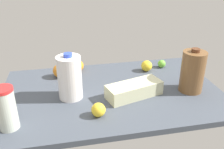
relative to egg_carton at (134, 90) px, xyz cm
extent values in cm
cube|color=#424A54|center=(-10.37, 7.97, -5.25)|extent=(120.00, 76.00, 3.00)
cube|color=beige|center=(0.00, 0.00, 0.00)|extent=(31.89, 19.06, 7.50)
cylinder|color=beige|center=(-60.82, -15.17, 5.40)|extent=(8.50, 8.50, 18.30)
cylinder|color=red|center=(-60.82, -15.17, 15.25)|extent=(8.76, 8.76, 1.40)
cylinder|color=brown|center=(32.38, -0.19, 7.65)|extent=(12.67, 12.67, 22.79)
cylinder|color=#59331E|center=(32.38, -0.19, 19.94)|extent=(4.43, 4.43, 1.80)
cylinder|color=white|center=(-33.02, 5.67, 7.73)|extent=(12.44, 12.44, 22.97)
cylinder|color=blue|center=(-33.02, 5.67, 20.12)|extent=(4.35, 4.35, 1.80)
sphere|color=#6ABB3A|center=(28.60, 32.52, -1.16)|extent=(5.18, 5.18, 5.18)
sphere|color=yellow|center=(-21.39, -14.30, -0.39)|extent=(6.72, 6.72, 6.72)
sphere|color=orange|center=(-26.71, 37.83, -0.06)|extent=(7.39, 7.39, 7.39)
sphere|color=orange|center=(-38.25, 31.22, 0.49)|extent=(8.48, 8.48, 8.48)
sphere|color=yellow|center=(16.84, 29.17, -0.22)|extent=(7.06, 7.06, 7.06)
camera|label=1|loc=(-34.71, -110.79, 64.85)|focal=40.00mm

